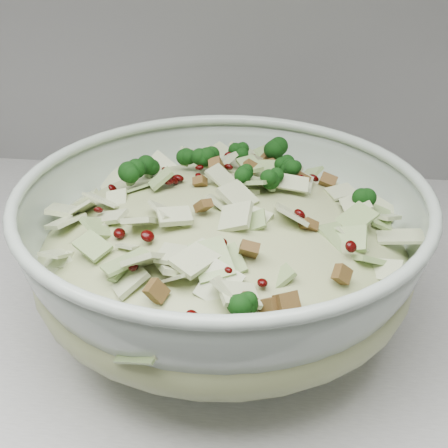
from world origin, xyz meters
name	(u,v)px	position (x,y,z in m)	size (l,w,h in m)	color
mixing_bowl	(223,256)	(-0.59, 1.60, 0.98)	(0.47, 0.47, 0.16)	#AABBAA
salad	(223,234)	(-0.59, 1.60, 1.01)	(0.38, 0.38, 0.16)	tan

